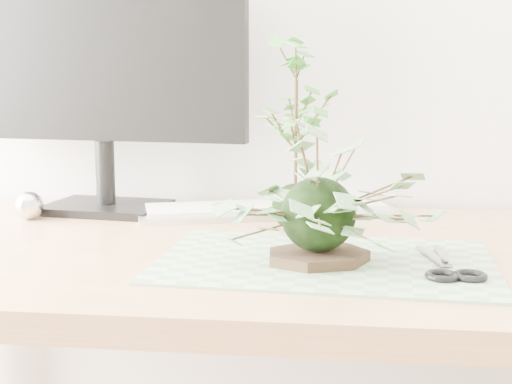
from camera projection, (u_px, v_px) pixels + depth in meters
desk at (310, 301)px, 1.13m from camera, size 1.60×0.70×0.74m
cutting_mat at (325, 261)px, 1.02m from camera, size 0.49×0.34×0.00m
stone_dish at (318, 256)px, 1.01m from camera, size 0.20×0.20×0.01m
ivy_kokedama at (319, 180)px, 0.99m from camera, size 0.33×0.33×0.21m
maple_kokedama at (296, 92)px, 1.19m from camera, size 0.23×0.23×0.34m
keyboard at (266, 209)px, 1.37m from camera, size 0.51×0.29×0.02m
monitor at (103, 63)px, 1.36m from camera, size 0.57×0.19×0.50m
foil_ball at (29, 205)px, 1.32m from camera, size 0.05×0.05×0.05m
scissors at (449, 271)px, 0.95m from camera, size 0.09×0.19×0.01m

